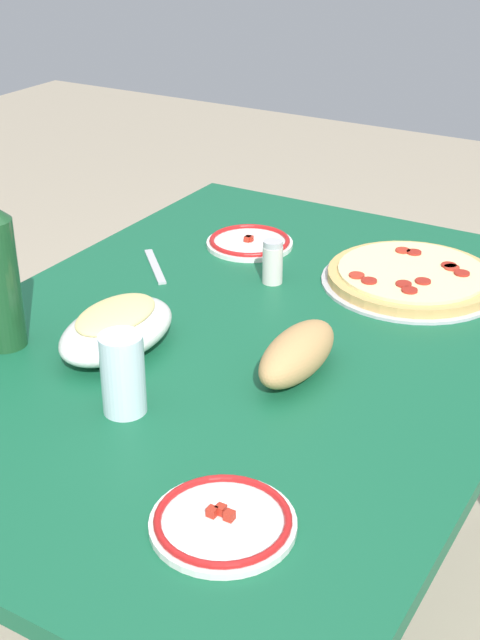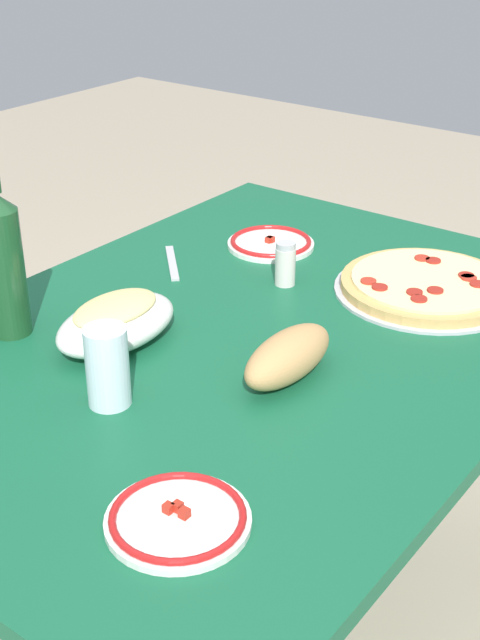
# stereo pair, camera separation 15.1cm
# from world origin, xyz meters

# --- Properties ---
(ground_plane) EXTENTS (8.00, 8.00, 0.00)m
(ground_plane) POSITION_xyz_m (0.00, 0.00, 0.00)
(ground_plane) COLOR tan
(ground_plane) RESTS_ON ground
(dining_table) EXTENTS (1.35, 0.96, 0.73)m
(dining_table) POSITION_xyz_m (0.00, 0.00, 0.62)
(dining_table) COLOR #145938
(dining_table) RESTS_ON ground
(pepperoni_pizza) EXTENTS (0.35, 0.35, 0.03)m
(pepperoni_pizza) POSITION_xyz_m (-0.35, 0.18, 0.75)
(pepperoni_pizza) COLOR #B7B7BC
(pepperoni_pizza) RESTS_ON dining_table
(baked_pasta_dish) EXTENTS (0.24, 0.15, 0.08)m
(baked_pasta_dish) POSITION_xyz_m (0.14, -0.15, 0.78)
(baked_pasta_dish) COLOR white
(baked_pasta_dish) RESTS_ON dining_table
(water_glass) EXTENTS (0.07, 0.07, 0.13)m
(water_glass) POSITION_xyz_m (0.29, -0.03, 0.80)
(water_glass) COLOR silver
(water_glass) RESTS_ON dining_table
(side_plate_near) EXTENTS (0.19, 0.19, 0.02)m
(side_plate_near) POSITION_xyz_m (-0.36, -0.19, 0.74)
(side_plate_near) COLOR white
(side_plate_near) RESTS_ON dining_table
(side_plate_far) EXTENTS (0.18, 0.18, 0.02)m
(side_plate_far) POSITION_xyz_m (0.44, 0.23, 0.74)
(side_plate_far) COLOR white
(side_plate_far) RESTS_ON dining_table
(bread_loaf) EXTENTS (0.20, 0.09, 0.08)m
(bread_loaf) POSITION_xyz_m (0.07, 0.14, 0.77)
(bread_loaf) COLOR tan
(bread_loaf) RESTS_ON dining_table
(spice_shaker) EXTENTS (0.04, 0.04, 0.09)m
(spice_shaker) POSITION_xyz_m (-0.22, -0.06, 0.78)
(spice_shaker) COLOR silver
(spice_shaker) RESTS_ON dining_table
(fork_left) EXTENTS (0.13, 0.13, 0.00)m
(fork_left) POSITION_xyz_m (-0.16, -0.30, 0.74)
(fork_left) COLOR #B7B7BC
(fork_left) RESTS_ON dining_table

